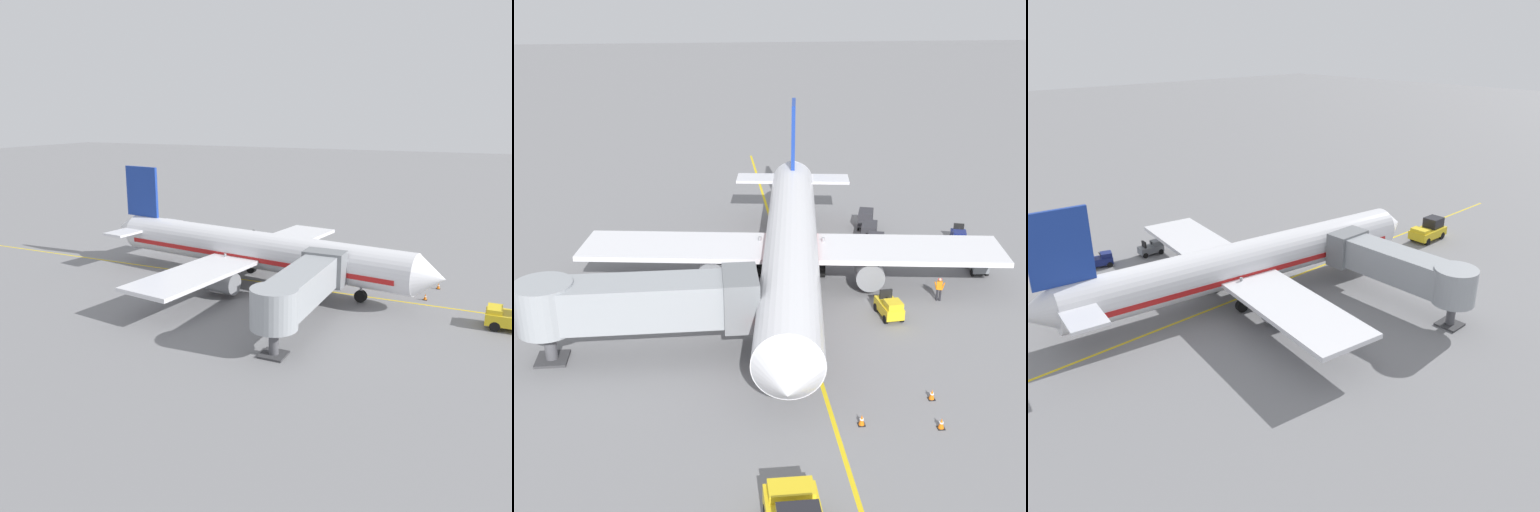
% 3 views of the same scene
% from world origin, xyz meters
% --- Properties ---
extents(ground_plane, '(400.00, 400.00, 0.00)m').
position_xyz_m(ground_plane, '(0.00, 0.00, 0.00)').
color(ground_plane, slate).
extents(gate_lead_in_line, '(0.24, 80.00, 0.01)m').
position_xyz_m(gate_lead_in_line, '(0.00, 0.00, 0.00)').
color(gate_lead_in_line, gold).
rests_on(gate_lead_in_line, ground).
extents(parked_airliner, '(30.43, 37.31, 10.63)m').
position_xyz_m(parked_airliner, '(0.04, -1.41, 3.19)').
color(parked_airliner, silver).
rests_on(parked_airliner, ground).
extents(jet_bridge, '(13.67, 3.50, 4.98)m').
position_xyz_m(jet_bridge, '(9.89, 7.29, 3.45)').
color(jet_bridge, '#93999E').
rests_on(jet_bridge, ground).
extents(baggage_tug_lead, '(1.46, 2.59, 1.62)m').
position_xyz_m(baggage_tug_lead, '(-14.24, -2.56, 0.71)').
color(baggage_tug_lead, slate).
rests_on(baggage_tug_lead, ground).
extents(baggage_tug_trailing, '(1.91, 2.74, 1.62)m').
position_xyz_m(baggage_tug_trailing, '(-14.81, -7.94, 0.71)').
color(baggage_tug_trailing, navy).
rests_on(baggage_tug_trailing, ground).
extents(baggage_tug_spare, '(1.50, 2.61, 1.62)m').
position_xyz_m(baggage_tug_spare, '(-5.73, 4.01, 0.71)').
color(baggage_tug_spare, gold).
rests_on(baggage_tug_spare, ground).
extents(baggage_cart_front, '(1.88, 2.97, 1.58)m').
position_xyz_m(baggage_cart_front, '(-7.48, -6.72, 0.95)').
color(baggage_cart_front, '#4C4C51').
rests_on(baggage_cart_front, ground).
extents(baggage_cart_second_in_train, '(1.88, 2.97, 1.58)m').
position_xyz_m(baggage_cart_second_in_train, '(-7.64, -9.53, 0.95)').
color(baggage_cart_second_in_train, '#4C4C51').
rests_on(baggage_cart_second_in_train, ground).
extents(baggage_cart_third_in_train, '(1.88, 2.97, 1.58)m').
position_xyz_m(baggage_cart_third_in_train, '(-8.12, -12.84, 0.95)').
color(baggage_cart_third_in_train, '#4C4C51').
rests_on(baggage_cart_third_in_train, ground).
extents(ground_crew_wing_walker, '(0.70, 0.37, 1.69)m').
position_xyz_m(ground_crew_wing_walker, '(-9.74, 1.96, 0.95)').
color(ground_crew_wing_walker, '#232328').
rests_on(ground_crew_wing_walker, ground).
extents(safety_cone_nose_left, '(0.36, 0.36, 0.59)m').
position_xyz_m(safety_cone_nose_left, '(-1.33, 15.11, 0.29)').
color(safety_cone_nose_left, black).
rests_on(safety_cone_nose_left, ground).
extents(safety_cone_nose_right, '(0.36, 0.36, 0.59)m').
position_xyz_m(safety_cone_nose_right, '(-5.17, 15.78, 0.29)').
color(safety_cone_nose_right, black).
rests_on(safety_cone_nose_right, ground).
extents(safety_cone_wing_tip, '(0.36, 0.36, 0.59)m').
position_xyz_m(safety_cone_wing_tip, '(-5.50, 13.32, 0.29)').
color(safety_cone_wing_tip, black).
rests_on(safety_cone_wing_tip, ground).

